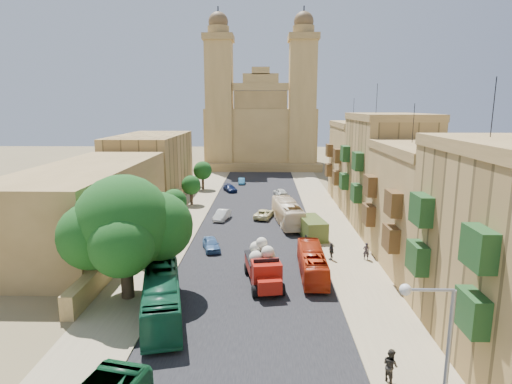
{
  "coord_description": "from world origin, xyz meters",
  "views": [
    {
      "loc": [
        1.21,
        -26.9,
        14.67
      ],
      "look_at": [
        0.0,
        26.0,
        4.0
      ],
      "focal_mm": 30.0,
      "sensor_mm": 36.0,
      "label": 1
    }
  ],
  "objects_px": {
    "olive_pickup": "(312,228)",
    "pedestrian_b": "(391,365)",
    "street_tree_a": "(148,231)",
    "car_blue_a": "(211,244)",
    "car_white_b": "(280,192)",
    "street_tree_d": "(203,171)",
    "church": "(261,127)",
    "pedestrian_c": "(331,251)",
    "bus_red_east": "(312,263)",
    "pedestrian_a": "(366,251)",
    "red_truck": "(263,265)",
    "ficus_tree": "(125,226)",
    "bus_cream_east": "(288,213)",
    "bus_green_north": "(162,297)",
    "streetlamp": "(435,358)",
    "car_dkblue": "(230,188)",
    "car_blue_b": "(242,181)",
    "car_cream": "(264,214)",
    "car_white_a": "(222,215)",
    "street_tree_b": "(174,202)",
    "street_tree_c": "(191,185)"
  },
  "relations": [
    {
      "from": "street_tree_b",
      "to": "car_blue_a",
      "type": "height_order",
      "value": "street_tree_b"
    },
    {
      "from": "ficus_tree",
      "to": "bus_cream_east",
      "type": "relative_size",
      "value": 0.92
    },
    {
      "from": "street_tree_d",
      "to": "car_blue_a",
      "type": "distance_m",
      "value": 33.35
    },
    {
      "from": "street_tree_a",
      "to": "red_truck",
      "type": "xyz_separation_m",
      "value": [
        11.06,
        -5.24,
        -1.3
      ]
    },
    {
      "from": "street_tree_d",
      "to": "bus_green_north",
      "type": "xyz_separation_m",
      "value": [
        3.91,
        -47.0,
        -1.92
      ]
    },
    {
      "from": "streetlamp",
      "to": "ficus_tree",
      "type": "bearing_deg",
      "value": 136.95
    },
    {
      "from": "church",
      "to": "red_truck",
      "type": "height_order",
      "value": "church"
    },
    {
      "from": "bus_red_east",
      "to": "pedestrian_a",
      "type": "relative_size",
      "value": 5.09
    },
    {
      "from": "car_cream",
      "to": "car_white_b",
      "type": "xyz_separation_m",
      "value": [
        2.64,
        14.38,
        0.03
      ]
    },
    {
      "from": "streetlamp",
      "to": "car_white_b",
      "type": "height_order",
      "value": "streetlamp"
    },
    {
      "from": "car_white_a",
      "to": "car_dkblue",
      "type": "distance_m",
      "value": 18.9
    },
    {
      "from": "car_cream",
      "to": "pedestrian_c",
      "type": "bearing_deg",
      "value": 125.85
    },
    {
      "from": "street_tree_b",
      "to": "street_tree_c",
      "type": "bearing_deg",
      "value": 90.0
    },
    {
      "from": "car_blue_b",
      "to": "car_white_b",
      "type": "bearing_deg",
      "value": -58.85
    },
    {
      "from": "street_tree_a",
      "to": "bus_red_east",
      "type": "xyz_separation_m",
      "value": [
        15.31,
        -3.4,
        -1.75
      ]
    },
    {
      "from": "bus_red_east",
      "to": "pedestrian_c",
      "type": "distance_m",
      "value": 4.64
    },
    {
      "from": "olive_pickup",
      "to": "car_dkblue",
      "type": "xyz_separation_m",
      "value": [
        -11.5,
        26.12,
        -0.48
      ]
    },
    {
      "from": "ficus_tree",
      "to": "pedestrian_a",
      "type": "relative_size",
      "value": 5.68
    },
    {
      "from": "red_truck",
      "to": "car_white_b",
      "type": "xyz_separation_m",
      "value": [
        2.58,
        35.86,
        -1.02
      ]
    },
    {
      "from": "bus_green_north",
      "to": "street_tree_d",
      "type": "bearing_deg",
      "value": 81.51
    },
    {
      "from": "car_cream",
      "to": "streetlamp",
      "type": "bearing_deg",
      "value": 112.44
    },
    {
      "from": "street_tree_c",
      "to": "car_white_a",
      "type": "relative_size",
      "value": 1.13
    },
    {
      "from": "bus_cream_east",
      "to": "pedestrian_a",
      "type": "distance_m",
      "value": 14.51
    },
    {
      "from": "car_dkblue",
      "to": "pedestrian_a",
      "type": "distance_m",
      "value": 36.95
    },
    {
      "from": "olive_pickup",
      "to": "pedestrian_b",
      "type": "height_order",
      "value": "olive_pickup"
    },
    {
      "from": "car_blue_a",
      "to": "pedestrian_c",
      "type": "height_order",
      "value": "pedestrian_c"
    },
    {
      "from": "church",
      "to": "car_blue_a",
      "type": "distance_m",
      "value": 64.14
    },
    {
      "from": "bus_green_north",
      "to": "pedestrian_c",
      "type": "relative_size",
      "value": 6.17
    },
    {
      "from": "street_tree_a",
      "to": "car_white_b",
      "type": "bearing_deg",
      "value": 65.99
    },
    {
      "from": "pedestrian_a",
      "to": "pedestrian_b",
      "type": "bearing_deg",
      "value": 88.22
    },
    {
      "from": "car_cream",
      "to": "pedestrian_a",
      "type": "bearing_deg",
      "value": 135.91
    },
    {
      "from": "ficus_tree",
      "to": "olive_pickup",
      "type": "xyz_separation_m",
      "value": [
        15.91,
        15.99,
        -4.67
      ]
    },
    {
      "from": "bus_red_east",
      "to": "pedestrian_a",
      "type": "height_order",
      "value": "bus_red_east"
    },
    {
      "from": "church",
      "to": "pedestrian_c",
      "type": "bearing_deg",
      "value": -83.44
    },
    {
      "from": "bus_green_north",
      "to": "streetlamp",
      "type": "bearing_deg",
      "value": -56.51
    },
    {
      "from": "street_tree_d",
      "to": "pedestrian_a",
      "type": "relative_size",
      "value": 2.97
    },
    {
      "from": "car_blue_a",
      "to": "pedestrian_a",
      "type": "height_order",
      "value": "pedestrian_a"
    },
    {
      "from": "car_white_b",
      "to": "car_blue_a",
      "type": "bearing_deg",
      "value": 55.81
    },
    {
      "from": "pedestrian_a",
      "to": "olive_pickup",
      "type": "bearing_deg",
      "value": -50.66
    },
    {
      "from": "church",
      "to": "street_tree_a",
      "type": "xyz_separation_m",
      "value": [
        -10.0,
        -66.61,
        -6.55
      ]
    },
    {
      "from": "olive_pickup",
      "to": "bus_green_north",
      "type": "height_order",
      "value": "bus_green_north"
    },
    {
      "from": "street_tree_c",
      "to": "bus_cream_east",
      "type": "height_order",
      "value": "street_tree_c"
    },
    {
      "from": "olive_pickup",
      "to": "street_tree_c",
      "type": "bearing_deg",
      "value": 135.88
    },
    {
      "from": "car_blue_b",
      "to": "church",
      "type": "bearing_deg",
      "value": 80.88
    },
    {
      "from": "street_tree_a",
      "to": "car_blue_a",
      "type": "relative_size",
      "value": 1.16
    },
    {
      "from": "bus_green_north",
      "to": "car_blue_b",
      "type": "xyz_separation_m",
      "value": [
        2.71,
        52.6,
        -0.92
      ]
    },
    {
      "from": "bus_green_north",
      "to": "car_blue_a",
      "type": "height_order",
      "value": "bus_green_north"
    },
    {
      "from": "ficus_tree",
      "to": "pedestrian_c",
      "type": "xyz_separation_m",
      "value": [
        17.0,
        8.63,
        -4.87
      ]
    },
    {
      "from": "car_white_a",
      "to": "pedestrian_b",
      "type": "height_order",
      "value": "pedestrian_b"
    },
    {
      "from": "car_white_a",
      "to": "pedestrian_b",
      "type": "distance_m",
      "value": 35.51
    }
  ]
}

